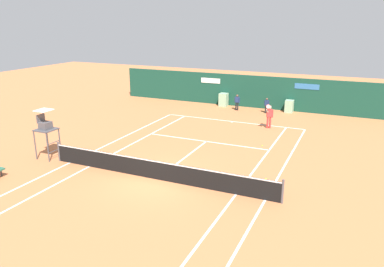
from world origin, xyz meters
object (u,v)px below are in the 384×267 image
at_px(tennis_ball_near_service_line, 130,146).
at_px(ball_kid_left_post, 237,101).
at_px(umpire_chair, 46,127).
at_px(ball_kid_right_post, 267,104).
at_px(player_on_baseline, 269,115).
at_px(tennis_ball_mid_court, 266,179).
at_px(tennis_ball_by_sideline, 262,145).

bearing_deg(tennis_ball_near_service_line, ball_kid_left_post, 75.41).
distance_m(umpire_chair, ball_kid_right_post, 17.49).
relative_size(player_on_baseline, tennis_ball_near_service_line, 26.99).
bearing_deg(ball_kid_right_post, tennis_ball_mid_court, 113.61).
relative_size(ball_kid_right_post, tennis_ball_near_service_line, 18.72).
height_order(player_on_baseline, tennis_ball_near_service_line, player_on_baseline).
height_order(player_on_baseline, ball_kid_right_post, player_on_baseline).
distance_m(tennis_ball_near_service_line, tennis_ball_by_sideline, 8.02).
height_order(tennis_ball_near_service_line, tennis_ball_by_sideline, same).
distance_m(umpire_chair, tennis_ball_mid_court, 12.00).
relative_size(umpire_chair, tennis_ball_mid_court, 40.27).
bearing_deg(tennis_ball_mid_court, umpire_chair, -170.23).
distance_m(player_on_baseline, tennis_ball_by_sideline, 4.18).
height_order(player_on_baseline, tennis_ball_by_sideline, player_on_baseline).
bearing_deg(umpire_chair, tennis_ball_by_sideline, 123.64).
xyz_separation_m(ball_kid_left_post, tennis_ball_mid_court, (5.66, -13.20, -0.75)).
height_order(ball_kid_right_post, tennis_ball_mid_court, ball_kid_right_post).
bearing_deg(player_on_baseline, umpire_chair, 24.16).
bearing_deg(tennis_ball_mid_court, tennis_ball_near_service_line, 169.96).
xyz_separation_m(umpire_chair, player_on_baseline, (9.76, 10.89, -0.80)).
bearing_deg(umpire_chair, ball_kid_right_post, 150.64).
bearing_deg(tennis_ball_mid_court, ball_kid_right_post, 103.40).
relative_size(umpire_chair, tennis_ball_near_service_line, 40.27).
bearing_deg(tennis_ball_by_sideline, tennis_ball_mid_court, -73.97).
bearing_deg(tennis_ball_near_service_line, tennis_ball_mid_court, -10.04).
bearing_deg(ball_kid_left_post, tennis_ball_mid_court, 110.19).
bearing_deg(umpire_chair, ball_kid_left_post, 158.34).
distance_m(tennis_ball_near_service_line, tennis_ball_mid_court, 8.83).
xyz_separation_m(tennis_ball_near_service_line, tennis_ball_mid_court, (8.69, -1.54, 0.00)).
xyz_separation_m(tennis_ball_near_service_line, tennis_ball_by_sideline, (7.30, 3.31, 0.00)).
relative_size(umpire_chair, tennis_ball_by_sideline, 40.27).
bearing_deg(tennis_ball_by_sideline, umpire_chair, -146.36).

